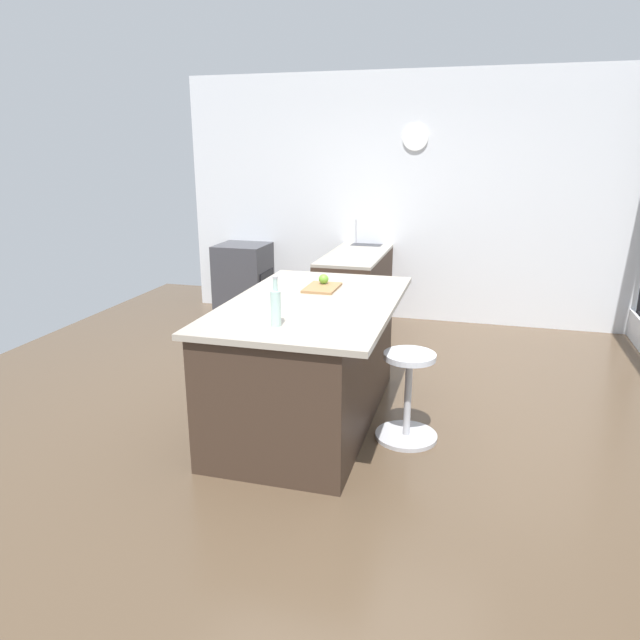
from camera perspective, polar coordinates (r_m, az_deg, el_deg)
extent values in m
plane|color=brown|center=(4.62, 2.67, -8.95)|extent=(7.30, 7.30, 0.00)
cube|color=silver|center=(6.97, 8.07, 11.60)|extent=(0.12, 5.22, 2.82)
cylinder|color=white|center=(6.86, 9.35, 17.22)|extent=(0.03, 0.28, 0.28)
cube|color=#38281E|center=(6.84, 4.20, 3.32)|extent=(2.30, 0.60, 0.86)
cube|color=#9E9384|center=(6.75, 4.28, 7.00)|extent=(2.30, 0.60, 0.03)
cube|color=#38383D|center=(7.04, 4.73, 7.01)|extent=(0.44, 0.36, 0.12)
cylinder|color=#B7B7BC|center=(7.04, 3.56, 8.68)|extent=(0.02, 0.02, 0.28)
cube|color=#38383D|center=(7.27, -7.49, 4.01)|extent=(0.60, 0.60, 0.86)
cube|color=black|center=(7.17, -5.23, 3.56)|extent=(0.44, 0.01, 0.32)
cube|color=#38281E|center=(4.32, -1.28, -4.32)|extent=(1.89, 0.97, 0.90)
cube|color=#9E9384|center=(4.17, -0.66, 1.64)|extent=(1.95, 1.17, 0.04)
cylinder|color=#B7B7BC|center=(4.27, 8.43, -11.16)|extent=(0.44, 0.44, 0.03)
cylinder|color=#B7B7BC|center=(4.15, 8.60, -7.55)|extent=(0.05, 0.05, 0.58)
cylinder|color=silver|center=(4.03, 8.79, -3.53)|extent=(0.36, 0.36, 0.04)
cube|color=olive|center=(4.51, 0.20, 3.19)|extent=(0.36, 0.24, 0.02)
sphere|color=#609E2D|center=(4.59, 0.36, 4.04)|extent=(0.08, 0.08, 0.08)
cylinder|color=silver|center=(3.55, -4.36, 1.13)|extent=(0.06, 0.06, 0.22)
cylinder|color=silver|center=(3.52, -4.41, 3.49)|extent=(0.03, 0.03, 0.08)
cylinder|color=#B7B7BC|center=(3.51, -4.42, 4.20)|extent=(0.03, 0.03, 0.02)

